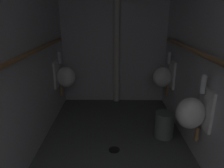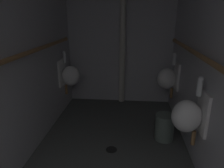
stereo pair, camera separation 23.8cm
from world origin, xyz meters
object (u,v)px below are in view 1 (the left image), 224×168
urinal_right_mid (193,112)px  urinal_right_far (164,77)px  standpipe_back_wall (117,37)px  floor_drain (114,150)px  urinal_left_mid (65,76)px  waste_bin (164,125)px

urinal_right_mid → urinal_right_far: (0.00, 1.32, 0.00)m
standpipe_back_wall → floor_drain: 1.98m
urinal_right_far → floor_drain: (-0.82, -1.06, -0.66)m
urinal_left_mid → urinal_right_mid: size_ratio=1.00×
urinal_left_mid → urinal_right_mid: (1.64, -1.33, 0.00)m
urinal_right_mid → urinal_right_far: size_ratio=1.00×
urinal_left_mid → standpipe_back_wall: standpipe_back_wall is taller
standpipe_back_wall → urinal_right_far: bearing=-31.9°
urinal_right_far → floor_drain: 1.49m
standpipe_back_wall → urinal_right_mid: bearing=-66.8°
urinal_right_far → standpipe_back_wall: size_ratio=0.31×
urinal_left_mid → standpipe_back_wall: size_ratio=0.31×
urinal_right_mid → standpipe_back_wall: size_ratio=0.31×
standpipe_back_wall → waste_bin: standpipe_back_wall is taller
urinal_left_mid → waste_bin: bearing=-26.4°
waste_bin → floor_drain: bearing=-155.3°
urinal_left_mid → floor_drain: urinal_left_mid is taller
urinal_left_mid → urinal_right_far: (1.64, -0.01, 0.00)m
urinal_left_mid → standpipe_back_wall: bearing=28.4°
urinal_right_mid → standpipe_back_wall: 2.04m
standpipe_back_wall → floor_drain: (-0.05, -1.54, -1.24)m
urinal_right_far → urinal_right_mid: bearing=-90.0°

